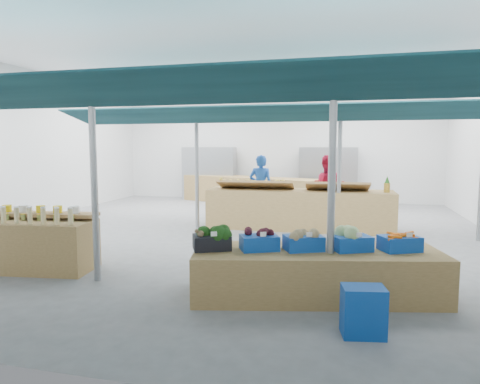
% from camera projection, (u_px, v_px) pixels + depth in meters
% --- Properties ---
extents(floor, '(13.00, 13.00, 0.00)m').
position_uv_depth(floor, '(230.00, 233.00, 10.20)').
color(floor, slate).
rests_on(floor, ground).
extents(hall, '(13.00, 13.00, 13.00)m').
position_uv_depth(hall, '(244.00, 124.00, 11.31)').
color(hall, silver).
rests_on(hall, ground).
extents(pole_grid, '(10.00, 4.60, 3.00)m').
position_uv_depth(pole_grid, '(243.00, 159.00, 8.14)').
color(pole_grid, gray).
rests_on(pole_grid, floor).
extents(awnings, '(9.50, 7.08, 0.30)m').
position_uv_depth(awnings, '(243.00, 108.00, 8.04)').
color(awnings, '#0A252D').
rests_on(awnings, pole_grid).
extents(back_shelving_left, '(2.00, 0.50, 2.00)m').
position_uv_depth(back_shelving_left, '(209.00, 174.00, 16.49)').
color(back_shelving_left, '#B23F33').
rests_on(back_shelving_left, floor).
extents(back_shelving_right, '(2.00, 0.50, 2.00)m').
position_uv_depth(back_shelving_right, '(328.00, 176.00, 15.39)').
color(back_shelving_right, '#B23F33').
rests_on(back_shelving_right, floor).
extents(bottle_shelf, '(1.95, 1.32, 1.10)m').
position_uv_depth(bottle_shelf, '(38.00, 243.00, 7.13)').
color(bottle_shelf, brown).
rests_on(bottle_shelf, floor).
extents(veg_counter, '(3.50, 1.82, 0.65)m').
position_uv_depth(veg_counter, '(317.00, 273.00, 5.85)').
color(veg_counter, brown).
rests_on(veg_counter, floor).
extents(fruit_counter, '(4.58, 1.21, 0.98)m').
position_uv_depth(fruit_counter, '(299.00, 209.00, 10.67)').
color(fruit_counter, brown).
rests_on(fruit_counter, floor).
extents(far_counter, '(5.38, 2.87, 0.96)m').
position_uv_depth(far_counter, '(249.00, 190.00, 15.42)').
color(far_counter, brown).
rests_on(far_counter, floor).
extents(crate_stack, '(0.50, 0.39, 0.55)m').
position_uv_depth(crate_stack, '(363.00, 311.00, 4.63)').
color(crate_stack, '#0E42A0').
rests_on(crate_stack, floor).
extents(vendor_left, '(0.68, 0.45, 1.82)m').
position_uv_depth(vendor_left, '(261.00, 187.00, 11.98)').
color(vendor_left, '#194AA4').
rests_on(vendor_left, floor).
extents(vendor_right, '(0.90, 0.71, 1.82)m').
position_uv_depth(vendor_right, '(326.00, 189.00, 11.54)').
color(vendor_right, '#BE1739').
rests_on(vendor_right, floor).
extents(crate_broccoli, '(0.60, 0.53, 0.35)m').
position_uv_depth(crate_broccoli, '(212.00, 238.00, 5.83)').
color(crate_broccoli, black).
rests_on(crate_broccoli, veg_counter).
extents(crate_beets, '(0.60, 0.53, 0.29)m').
position_uv_depth(crate_beets, '(259.00, 240.00, 5.82)').
color(crate_beets, '#0E42A0').
rests_on(crate_beets, veg_counter).
extents(crate_celeriac, '(0.60, 0.53, 0.31)m').
position_uv_depth(crate_celeriac, '(303.00, 240.00, 5.80)').
color(crate_celeriac, '#0E42A0').
rests_on(crate_celeriac, veg_counter).
extents(crate_cabbage, '(0.60, 0.53, 0.35)m').
position_uv_depth(crate_cabbage, '(351.00, 239.00, 5.78)').
color(crate_cabbage, '#0E42A0').
rests_on(crate_cabbage, veg_counter).
extents(crate_carrots, '(0.60, 0.53, 0.29)m').
position_uv_depth(crate_carrots, '(400.00, 243.00, 5.77)').
color(crate_carrots, '#0E42A0').
rests_on(crate_carrots, veg_counter).
extents(sparrow, '(0.12, 0.09, 0.11)m').
position_uv_depth(sparrow, '(200.00, 233.00, 5.71)').
color(sparrow, brown).
rests_on(sparrow, crate_broccoli).
extents(apple_heap_yellow, '(1.94, 0.81, 0.27)m').
position_uv_depth(apple_heap_yellow, '(256.00, 183.00, 10.73)').
color(apple_heap_yellow, '#997247').
rests_on(apple_heap_yellow, fruit_counter).
extents(apple_heap_red, '(1.54, 0.78, 0.27)m').
position_uv_depth(apple_heap_red, '(337.00, 184.00, 10.30)').
color(apple_heap_red, '#997247').
rests_on(apple_heap_red, fruit_counter).
extents(pineapple, '(0.14, 0.14, 0.39)m').
position_uv_depth(pineapple, '(387.00, 185.00, 10.05)').
color(pineapple, '#8C6019').
rests_on(pineapple, fruit_counter).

